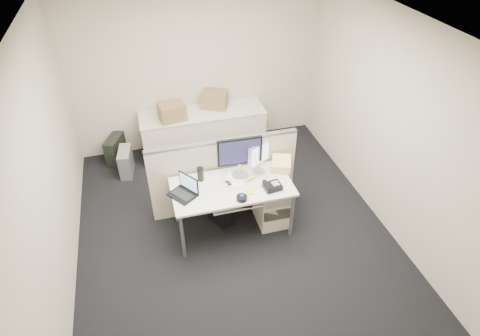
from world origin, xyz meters
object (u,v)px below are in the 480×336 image
object	(u,v)px
desk	(232,190)
laptop	(182,188)
monitor_main	(240,157)
desk_phone	(272,186)

from	to	relation	value
desk	laptop	size ratio (longest dim) A/B	4.70
monitor_main	laptop	distance (m)	0.81
desk	monitor_main	size ratio (longest dim) A/B	2.67
desk_phone	desk	bearing A→B (deg)	153.21
laptop	desk	bearing A→B (deg)	56.36
monitor_main	desk_phone	size ratio (longest dim) A/B	2.72
desk	monitor_main	xyz separation A→B (m)	(0.15, 0.18, 0.35)
desk	laptop	bearing A→B (deg)	-178.15
monitor_main	laptop	world-z (taller)	monitor_main
desk	desk_phone	size ratio (longest dim) A/B	7.27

